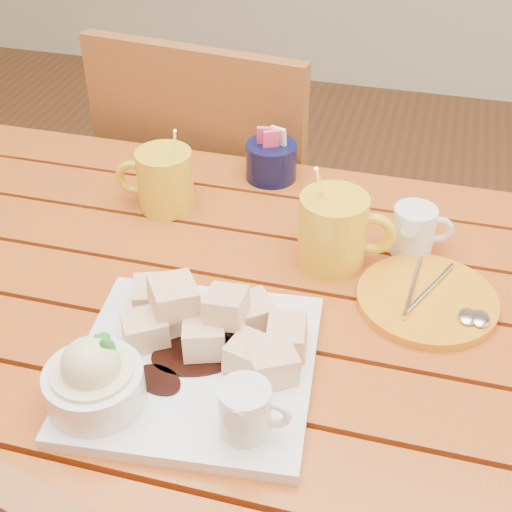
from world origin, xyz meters
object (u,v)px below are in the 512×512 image
(orange_saucer, at_px, (428,300))
(chair_far, at_px, (223,209))
(dessert_plate, at_px, (175,362))
(coffee_mug_right, at_px, (335,230))
(coffee_mug_left, at_px, (163,179))
(table, at_px, (242,364))

(orange_saucer, xyz_separation_m, chair_far, (-0.45, 0.49, -0.24))
(dessert_plate, distance_m, coffee_mug_right, 0.31)
(coffee_mug_left, bearing_deg, chair_far, 86.91)
(coffee_mug_right, height_order, chair_far, chair_far)
(dessert_plate, distance_m, coffee_mug_left, 0.38)
(table, distance_m, orange_saucer, 0.28)
(table, relative_size, coffee_mug_left, 8.16)
(coffee_mug_left, bearing_deg, coffee_mug_right, -21.11)
(table, height_order, chair_far, chair_far)
(coffee_mug_left, distance_m, orange_saucer, 0.45)
(dessert_plate, relative_size, coffee_mug_right, 1.91)
(chair_far, bearing_deg, orange_saucer, 138.99)
(dessert_plate, relative_size, coffee_mug_left, 2.10)
(coffee_mug_left, height_order, orange_saucer, coffee_mug_left)
(table, xyz_separation_m, dessert_plate, (-0.04, -0.15, 0.14))
(dessert_plate, xyz_separation_m, orange_saucer, (0.28, 0.22, -0.03))
(coffee_mug_right, xyz_separation_m, chair_far, (-0.31, 0.43, -0.29))
(chair_far, bearing_deg, dessert_plate, 110.19)
(coffee_mug_left, height_order, chair_far, chair_far)
(coffee_mug_right, xyz_separation_m, orange_saucer, (0.14, -0.06, -0.05))
(orange_saucer, height_order, chair_far, chair_far)
(table, distance_m, coffee_mug_left, 0.32)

